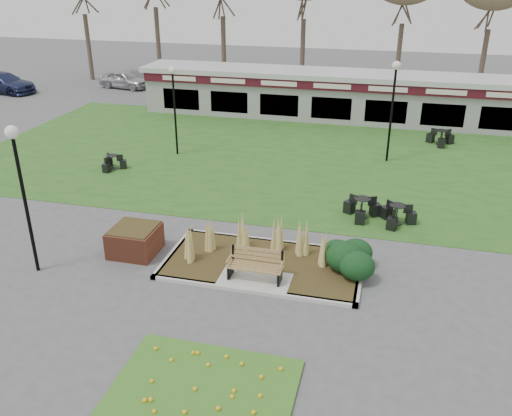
% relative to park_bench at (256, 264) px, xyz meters
% --- Properties ---
extents(ground, '(100.00, 100.00, 0.00)m').
position_rel_park_bench_xyz_m(ground, '(0.00, -0.25, -0.59)').
color(ground, '#515154').
rests_on(ground, ground).
extents(lawn, '(34.00, 16.00, 0.02)m').
position_rel_park_bench_xyz_m(lawn, '(0.00, 11.75, -0.58)').
color(lawn, '#28591C').
rests_on(lawn, ground).
extents(flower_bed, '(4.20, 3.00, 0.16)m').
position_rel_park_bench_xyz_m(flower_bed, '(0.00, -4.85, -0.52)').
color(flower_bed, '#33671D').
rests_on(flower_bed, ground).
extents(planting_bed, '(6.75, 3.40, 1.27)m').
position_rel_park_bench_xyz_m(planting_bed, '(1.27, 1.10, -0.22)').
color(planting_bed, '#302613').
rests_on(planting_bed, ground).
extents(park_bench, '(1.70, 0.66, 0.93)m').
position_rel_park_bench_xyz_m(park_bench, '(0.00, 0.00, 0.00)').
color(park_bench, olive).
rests_on(park_bench, ground).
extents(brick_planter, '(1.50, 1.50, 0.95)m').
position_rel_park_bench_xyz_m(brick_planter, '(-4.40, 0.75, -0.11)').
color(brick_planter, brown).
rests_on(brick_planter, ground).
extents(food_pavilion, '(24.60, 3.40, 2.90)m').
position_rel_park_bench_xyz_m(food_pavilion, '(0.00, 19.71, 0.89)').
color(food_pavilion, gray).
rests_on(food_pavilion, ground).
extents(lamp_post_near_left, '(0.40, 0.40, 4.77)m').
position_rel_park_bench_xyz_m(lamp_post_near_left, '(-6.93, -1.10, 2.89)').
color(lamp_post_near_left, black).
rests_on(lamp_post_near_left, ground).
extents(lamp_post_mid_left, '(0.37, 0.37, 4.43)m').
position_rel_park_bench_xyz_m(lamp_post_mid_left, '(-6.92, 10.78, 2.64)').
color(lamp_post_mid_left, black).
rests_on(lamp_post_mid_left, ground).
extents(lamp_post_far_right, '(0.40, 0.40, 4.86)m').
position_rel_park_bench_xyz_m(lamp_post_far_right, '(3.54, 12.36, 2.95)').
color(lamp_post_far_right, black).
rests_on(lamp_post_far_right, ground).
extents(bistro_set_a, '(1.26, 1.17, 0.67)m').
position_rel_park_bench_xyz_m(bistro_set_a, '(-9.05, 7.93, -0.34)').
color(bistro_set_a, black).
rests_on(bistro_set_a, ground).
extents(bistro_set_b, '(1.48, 1.30, 0.79)m').
position_rel_park_bench_xyz_m(bistro_set_b, '(2.81, 5.44, -0.31)').
color(bistro_set_b, black).
rests_on(bistro_set_b, ground).
extents(bistro_set_c, '(1.37, 1.38, 0.76)m').
position_rel_park_bench_xyz_m(bistro_set_c, '(4.13, 5.19, -0.32)').
color(bistro_set_c, black).
rests_on(bistro_set_c, ground).
extents(bistro_set_d, '(1.48, 1.30, 0.79)m').
position_rel_park_bench_xyz_m(bistro_set_d, '(6.24, 15.74, -0.31)').
color(bistro_set_d, black).
rests_on(bistro_set_d, ground).
extents(car_silver, '(4.24, 2.30, 1.37)m').
position_rel_park_bench_xyz_m(car_silver, '(-16.88, 24.68, 0.10)').
color(car_silver, '#B9B9BE').
rests_on(car_silver, ground).
extents(car_black, '(4.98, 2.44, 1.57)m').
position_rel_park_bench_xyz_m(car_black, '(-9.42, 20.75, 0.20)').
color(car_black, black).
rests_on(car_black, ground).
extents(car_blue, '(5.33, 2.82, 1.47)m').
position_rel_park_bench_xyz_m(car_blue, '(-24.93, 21.03, 0.15)').
color(car_blue, navy).
rests_on(car_blue, ground).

